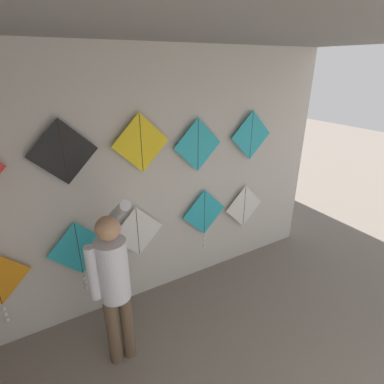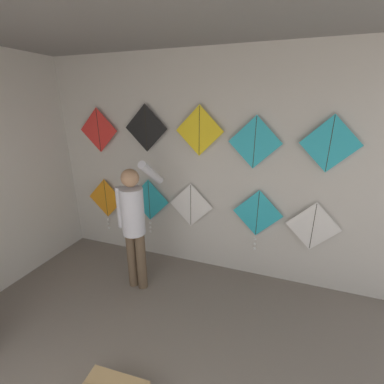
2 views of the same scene
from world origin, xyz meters
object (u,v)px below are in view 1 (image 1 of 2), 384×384
kite_4 (244,206)px  kite_7 (141,143)px  kite_2 (138,232)px  kite_1 (79,252)px  kite_3 (204,215)px  kite_8 (198,145)px  kite_6 (63,152)px  shopkeeper (114,280)px  kite_9 (251,136)px

kite_4 → kite_7: 1.74m
kite_2 → kite_7: size_ratio=1.00×
kite_1 → kite_3: (1.50, 0.00, 0.02)m
kite_3 → kite_8: (-0.10, 0.00, 0.90)m
kite_6 → kite_7: (0.72, 0.00, -0.01)m
kite_4 → kite_8: 1.19m
shopkeeper → kite_8: kite_8 is taller
kite_2 → kite_8: size_ratio=1.00×
kite_1 → kite_8: 1.67m
shopkeeper → kite_9: bearing=19.5°
shopkeeper → kite_1: 0.69m
kite_3 → kite_9: 1.13m
kite_2 → kite_9: size_ratio=1.00×
kite_3 → kite_8: kite_8 is taller
kite_9 → kite_3: bearing=-179.9°
kite_1 → kite_4: kite_1 is taller
shopkeeper → kite_7: (0.58, 0.66, 0.97)m
kite_6 → kite_9: size_ratio=1.00×
kite_2 → kite_3: bearing=-0.1°
kite_3 → kite_6: (-1.49, 0.00, 1.01)m
shopkeeper → kite_9: size_ratio=2.69×
kite_6 → kite_7: size_ratio=1.00×
kite_2 → kite_6: 1.16m
shopkeeper → kite_2: bearing=56.1°
kite_2 → kite_8: (0.77, 0.00, 0.87)m
shopkeeper → kite_8: 1.65m
kite_6 → shopkeeper: bearing=-77.5°
shopkeeper → kite_3: size_ratio=2.00×
kite_8 → kite_4: bearing=0.0°
kite_6 → kite_2: bearing=0.0°
kite_4 → kite_7: kite_7 is taller
kite_8 → shopkeeper: bearing=-151.8°
kite_7 → kite_9: bearing=0.0°
kite_8 → kite_9: size_ratio=1.00×
kite_1 → kite_6: kite_6 is taller
kite_9 → shopkeeper: bearing=-161.7°
shopkeeper → kite_4: 2.09m
kite_7 → kite_8: size_ratio=1.00×
kite_2 → kite_3: kite_3 is taller
kite_1 → kite_2: (0.63, 0.00, 0.04)m
kite_7 → kite_9: 1.43m
kite_3 → shopkeeper: bearing=-153.7°
kite_1 → kite_7: 1.26m
kite_2 → kite_4: size_ratio=1.00×
kite_2 → kite_4: kite_2 is taller
shopkeeper → kite_7: 1.31m
kite_2 → kite_7: 0.99m
kite_3 → kite_6: size_ratio=1.34×
kite_7 → kite_8: bearing=0.0°
kite_4 → kite_2: bearing=180.0°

